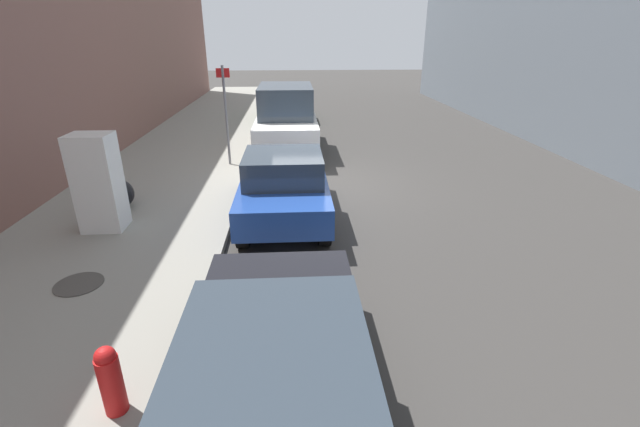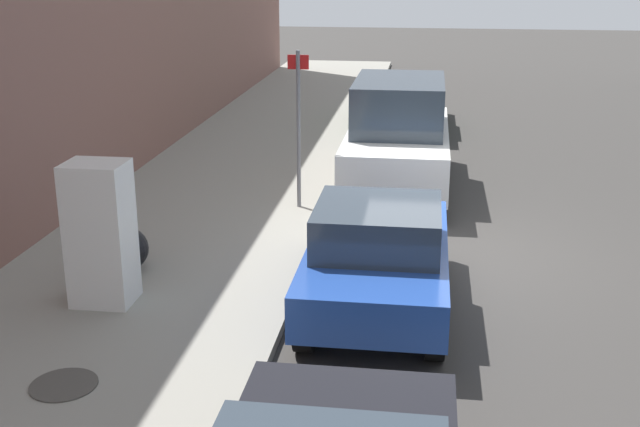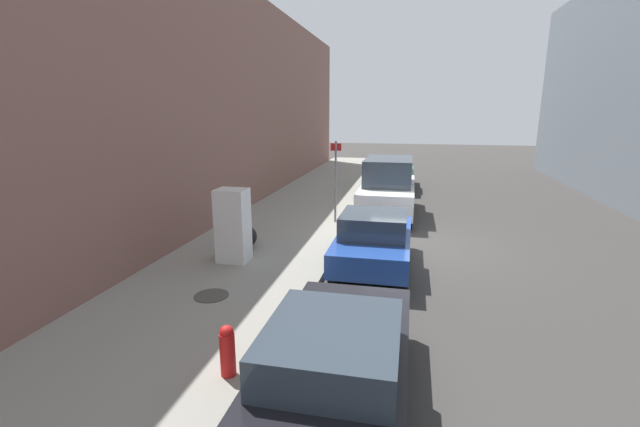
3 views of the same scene
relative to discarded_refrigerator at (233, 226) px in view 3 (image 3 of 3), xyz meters
name	(u,v)px [view 3 (image 3 of 3)]	position (x,y,z in m)	size (l,w,h in m)	color
ground_plane	(410,244)	(4.33, 2.77, -1.06)	(80.00, 80.00, 0.00)	#383533
sidewalk_slab	(277,234)	(0.23, 2.77, -0.99)	(4.29, 44.00, 0.14)	gray
building_facade_near	(177,100)	(-2.89, 2.77, 3.09)	(1.93, 39.60, 8.31)	#7F564C
discarded_refrigerator	(233,226)	(0.00, 0.00, 0.00)	(0.75, 0.64, 1.84)	white
manhole_cover	(211,296)	(0.39, -2.09, -0.91)	(0.70, 0.70, 0.02)	#47443F
street_sign_post	(336,178)	(1.81, 4.36, 0.60)	(0.36, 0.07, 2.73)	slate
fire_hydrant	(227,350)	(1.84, -4.52, -0.52)	(0.22, 0.22, 0.77)	red
trash_bag	(246,237)	(-0.12, 1.09, -0.61)	(0.62, 0.62, 0.62)	black
parked_sedan_dark	(335,368)	(3.45, -4.89, -0.36)	(1.79, 4.40, 1.37)	black
parked_hatchback_blue	(374,240)	(3.45, 0.56, -0.32)	(1.75, 3.80, 1.46)	#23479E
parked_van_white	(388,187)	(3.45, 6.28, 0.00)	(1.91, 4.82, 2.14)	silver
parked_sedan_green	(395,174)	(3.45, 12.10, -0.33)	(1.88, 4.40, 1.40)	#1E6038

